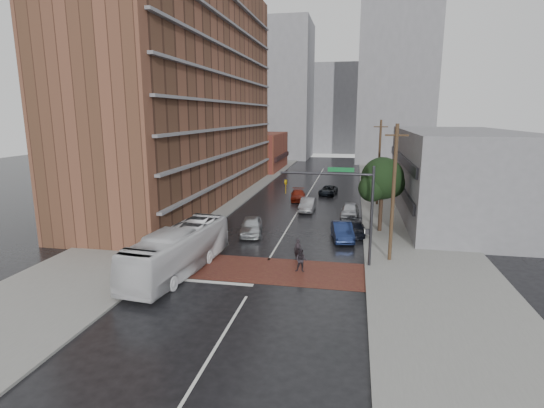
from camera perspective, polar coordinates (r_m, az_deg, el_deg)
The scene contains 24 objects.
ground at distance 29.43m, azimuth -1.49°, elevation -9.19°, with size 160.00×160.00×0.00m, color black.
crosswalk at distance 29.88m, azimuth -1.28°, elevation -8.83°, with size 14.00×5.00×0.02m, color brown.
sidewalk_west at distance 55.67m, azimuth -7.48°, elevation 0.97°, with size 9.00×90.00×0.15m, color gray.
sidewalk_east at distance 53.13m, azimuth 16.77°, elevation 0.03°, with size 9.00×90.00×0.15m, color gray.
apartment_block at distance 54.68m, azimuth -10.81°, elevation 15.33°, with size 10.00×44.00×28.00m, color brown.
storefront_west at distance 83.06m, azimuth -1.51°, elevation 7.08°, with size 8.00×16.00×7.00m, color brown.
building_east at distance 48.33m, azimuth 23.56°, elevation 3.71°, with size 11.00×26.00×9.00m, color gray.
distant_tower_west at distance 106.80m, azimuth 0.26°, elevation 14.89°, with size 18.00×16.00×32.00m, color gray.
distant_tower_east at distance 99.37m, azimuth 16.27°, elevation 15.80°, with size 16.00×14.00×36.00m, color gray.
distant_tower_center at distance 121.93m, azimuth 8.44°, elevation 12.53°, with size 12.00×10.00×24.00m, color gray.
street_tree at distance 39.34m, azimuth 14.62°, elevation 2.98°, with size 4.20×4.10×6.90m.
signal_mast at distance 29.87m, azimuth 10.54°, elevation 0.39°, with size 6.50×0.30×7.20m.
utility_pole_near at distance 31.39m, azimuth 16.00°, elevation 1.44°, with size 1.60×0.26×10.00m.
utility_pole_far at distance 51.15m, azimuth 14.19°, elevation 5.47°, with size 1.60×0.26×10.00m.
transit_bus at distance 29.65m, azimuth -12.43°, elevation -6.12°, with size 2.62×11.18×3.11m, color silver.
pedestrian_a at distance 31.55m, azimuth 3.47°, elevation -6.15°, with size 0.60×0.39×1.64m, color black.
pedestrian_b at distance 29.32m, azimuth 3.93°, elevation -7.57°, with size 0.81×0.63×1.66m, color black.
car_travel_a at distance 38.12m, azimuth -2.81°, elevation -2.96°, with size 1.89×4.70×1.60m, color #B7BCC0.
car_travel_b at distance 47.45m, azimuth 4.80°, elevation -0.09°, with size 1.53×4.39×1.45m, color #999AA0.
car_travel_c at distance 53.33m, azimuth 3.54°, elevation 1.19°, with size 1.82×4.46×1.30m, color maroon.
suv_travel at distance 57.49m, azimuth 7.57°, elevation 1.85°, with size 1.99×4.31×1.20m, color black.
car_parked_near at distance 37.03m, azimuth 9.44°, elevation -3.64°, with size 1.60×4.58×1.51m, color #15224B.
car_parked_mid at distance 38.82m, azimuth 11.13°, elevation -3.23°, with size 1.64×4.04×1.17m, color black.
car_parked_far at distance 45.11m, azimuth 10.43°, elevation -0.84°, with size 1.80×4.48×1.53m, color #B9BCC1.
Camera 1 is at (6.00, -26.78, 10.65)m, focal length 28.00 mm.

